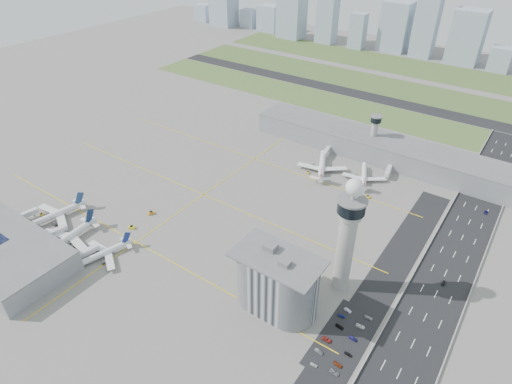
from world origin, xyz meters
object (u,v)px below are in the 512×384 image
Objects in this scene: jet_bridge_far_1 at (390,168)px; car_lot_11 at (369,318)px; jet_bridge_near_1 at (44,239)px; car_lot_7 at (338,365)px; car_hw_4 at (485,167)px; car_lot_1 at (319,351)px; airplane_near_b at (64,236)px; tug_0 at (42,214)px; tug_1 at (89,215)px; airplane_near_c at (101,251)px; control_tower at (348,232)px; jet_bridge_near_2 at (76,260)px; car_lot_10 at (360,326)px; car_lot_9 at (353,339)px; airplane_near_a at (51,213)px; car_lot_5 at (348,310)px; car_hw_1 at (444,283)px; jet_bridge_near_0 at (15,221)px; car_lot_8 at (348,354)px; jet_bridge_far_0 at (328,149)px; car_lot_0 at (314,365)px; car_hw_2 at (486,212)px; airplane_far_b at (364,173)px; tug_3 at (151,213)px; admin_building at (277,282)px; tug_4 at (308,172)px; car_lot_3 at (340,327)px; tug_5 at (368,197)px; secondary_tower at (374,132)px; car_lot_4 at (341,316)px; tug_2 at (131,227)px; car_lot_2 at (327,340)px; airplane_far_a at (322,162)px.

car_lot_11 is at bearing 6.77° from jet_bridge_far_1.
jet_bridge_near_1 reaches higher than car_lot_7.
car_lot_1 is at bearing -89.72° from car_hw_4.
airplane_near_b reaches higher than jet_bridge_near_1.
car_lot_1 is 0.99× the size of car_lot_7.
tug_0 is 0.87× the size of tug_1.
car_lot_11 is at bearing -15.98° from car_lot_1.
airplane_near_c is 128.58m from car_lot_1.
jet_bridge_near_2 is at bearing -151.10° from control_tower.
car_hw_4 reaches higher than car_lot_10.
airplane_near_a is at bearing 102.13° from car_lot_9.
car_hw_1 is (33.11, 45.13, 0.01)m from car_lot_5.
jet_bridge_near_0 is 1.00× the size of jet_bridge_far_1.
control_tower is 1.53× the size of airplane_near_a.
tug_1 is 0.92× the size of car_lot_8.
jet_bridge_far_1 reaches higher than car_lot_1.
car_lot_0 is at bearing 15.25° from jet_bridge_far_0.
car_hw_2 is at bearing -10.78° from car_lot_1.
tug_3 is (-94.18, -116.41, -4.07)m from airplane_far_b.
car_lot_5 is 0.98× the size of car_lot_11.
jet_bridge_near_1 is at bearing -136.35° from car_hw_2.
car_lot_9 is at bearing -87.49° from car_hw_4.
car_lot_10 is at bearing -87.74° from car_hw_4.
car_lot_7 is 0.94× the size of car_lot_10.
admin_building is at bearing 162.67° from airplane_far_b.
tug_4 is at bearing 112.15° from admin_building.
car_hw_2 is (49.26, 109.75, -34.49)m from control_tower.
car_lot_3 is at bearing 176.59° from airplane_far_b.
tug_1 is at bearing 98.44° from car_lot_3.
tug_5 is 0.76× the size of car_lot_1.
secondary_tower is 8.60× the size of car_lot_9.
jet_bridge_near_2 is at bearing 105.04° from car_lot_10.
control_tower is 17.78× the size of car_lot_4.
car_lot_0 is (128.93, 8.69, -4.41)m from airplane_near_c.
car_lot_9 is at bearing -116.74° from tug_2.
car_lot_9 is at bearing -140.02° from car_lot_4.
car_lot_9 is (144.96, 41.57, -2.24)m from jet_bridge_near_2.
car_lot_4 reaches higher than car_lot_11.
tug_4 is at bearing 156.92° from tug_0.
car_lot_9 is at bearing -64.00° from jet_bridge_near_2.
car_lot_2 is at bearing -70.02° from tug_4.
car_hw_2 is at bearing 84.36° from car_hw_1.
car_lot_0 is (53.74, -191.31, -18.25)m from secondary_tower.
jet_bridge_far_0 is at bearing 119.45° from control_tower.
secondary_tower reaches higher than car_lot_1.
control_tower reaches higher than airplane_far_a.
jet_bridge_far_1 is 4.33× the size of car_lot_0.
car_lot_11 is (176.42, 26.02, -0.35)m from tug_1.
airplane_near_b is 11.00× the size of car_lot_7.
jet_bridge_near_1 reaches higher than tug_1.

